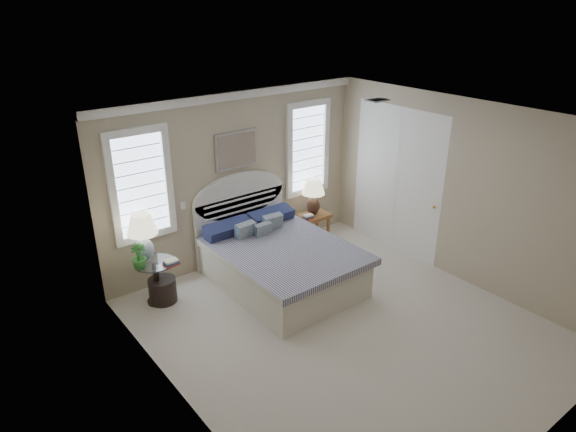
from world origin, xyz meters
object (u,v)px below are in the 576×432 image
at_px(side_table_left, 156,278).
at_px(floor_pot, 163,290).
at_px(lamp_left, 143,232).
at_px(lamp_right, 313,193).
at_px(bed, 277,259).
at_px(nightstand_right, 314,222).

bearing_deg(side_table_left, floor_pot, -23.33).
distance_m(lamp_left, lamp_right, 3.00).
bearing_deg(floor_pot, side_table_left, 156.67).
relative_size(bed, lamp_right, 3.58).
relative_size(bed, lamp_left, 3.37).
height_order(nightstand_right, lamp_left, lamp_left).
xyz_separation_m(nightstand_right, floor_pot, (-2.89, -0.13, -0.21)).
xyz_separation_m(bed, side_table_left, (-1.65, 0.59, 0.00)).
distance_m(bed, lamp_left, 1.98).
distance_m(bed, side_table_left, 1.75).
bearing_deg(lamp_right, lamp_left, 179.40).
distance_m(nightstand_right, floor_pot, 2.90).
relative_size(bed, nightstand_right, 4.29).
distance_m(bed, nightstand_right, 1.47).
height_order(floor_pot, lamp_left, lamp_left).
bearing_deg(bed, lamp_left, 156.33).
xyz_separation_m(lamp_left, lamp_right, (3.00, -0.03, -0.12)).
relative_size(side_table_left, lamp_right, 0.99).
height_order(floor_pot, lamp_right, lamp_right).
distance_m(side_table_left, nightstand_right, 2.95).
bearing_deg(side_table_left, lamp_left, 109.91).
distance_m(side_table_left, lamp_left, 0.68).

